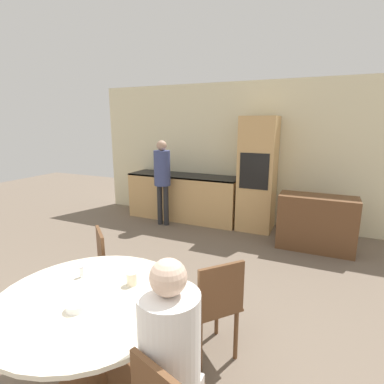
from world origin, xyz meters
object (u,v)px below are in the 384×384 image
dining_table (93,323)px  chair_far_left (91,269)px  oven_unit (258,174)px  person_standing (162,173)px  chair_far_right (215,303)px  cup (132,279)px  bowl_near (76,307)px  person_seated (168,359)px  sideboard (316,223)px

dining_table → chair_far_left: chair_far_left is taller
oven_unit → dining_table: oven_unit is taller
person_standing → chair_far_right: bearing=-53.5°
chair_far_left → oven_unit: bearing=115.4°
dining_table → cup: size_ratio=14.10×
oven_unit → bowl_near: 3.98m
dining_table → person_standing: bearing=111.9°
dining_table → person_standing: (-1.33, 3.32, 0.44)m
oven_unit → dining_table: 3.86m
person_seated → cup: (-0.57, 0.51, 0.04)m
person_seated → bowl_near: bearing=170.7°
chair_far_right → bowl_near: size_ratio=7.03×
sideboard → person_seated: bearing=-99.4°
person_standing → dining_table: bearing=-68.1°
oven_unit → cup: size_ratio=21.79×
sideboard → bowl_near: sideboard is taller
person_standing → cup: (1.49, -3.07, -0.19)m
chair_far_left → bowl_near: (0.63, -0.81, 0.26)m
sideboard → chair_far_left: bearing=-126.5°
chair_far_left → person_seated: 1.65m
bowl_near → chair_far_right: bearing=49.6°
person_standing → oven_unit: bearing=16.9°
person_seated → person_standing: bearing=119.9°
chair_far_right → person_seated: bearing=46.0°
chair_far_left → chair_far_right: same height
chair_far_left → person_standing: bearing=146.6°
person_seated → person_standing: size_ratio=0.81×
person_standing → bowl_near: bearing=-68.7°
chair_far_right → person_standing: person_standing is taller
oven_unit → cup: (-0.14, -3.57, -0.21)m
sideboard → chair_far_right: (-0.65, -2.66, 0.09)m
chair_far_left → person_standing: (-0.71, 2.66, 0.48)m
cup → bowl_near: (-0.14, -0.39, -0.02)m
oven_unit → person_seated: (0.44, -4.08, -0.25)m
sideboard → chair_far_left: chair_far_left is taller
chair_far_left → person_standing: 2.80m
sideboard → chair_far_left: size_ratio=1.25×
sideboard → dining_table: bearing=-111.9°
oven_unit → person_seated: 4.11m
chair_far_right → person_standing: size_ratio=0.56×
sideboard → bowl_near: (-1.30, -3.42, 0.35)m
cup → bowl_near: size_ratio=0.73×
chair_far_right → person_standing: bearing=-101.9°
oven_unit → chair_far_left: (-0.91, -3.15, -0.49)m
oven_unit → chair_far_left: bearing=-106.2°
person_standing → cup: bearing=-64.1°
sideboard → person_seated: size_ratio=0.86×
person_standing → sideboard: bearing=-0.9°
oven_unit → chair_far_right: oven_unit is taller
person_standing → cup: 3.42m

